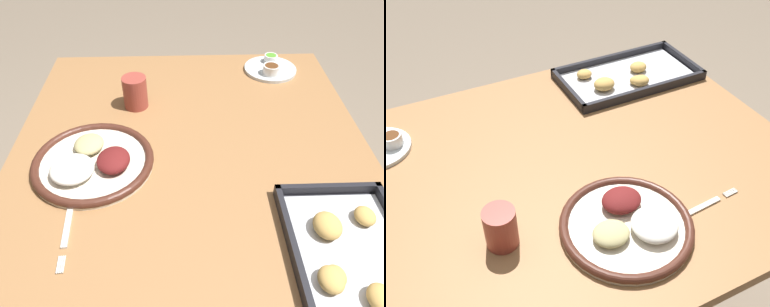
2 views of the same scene
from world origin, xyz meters
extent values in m
cube|color=olive|center=(0.00, 0.00, 0.74)|extent=(1.08, 0.88, 0.03)
cylinder|color=olive|center=(-0.49, -0.39, 0.36)|extent=(0.06, 0.06, 0.72)
cylinder|color=olive|center=(-0.49, 0.39, 0.36)|extent=(0.06, 0.06, 0.72)
cylinder|color=beige|center=(0.00, -0.23, 0.76)|extent=(0.28, 0.28, 0.01)
torus|color=#472319|center=(0.00, -0.23, 0.77)|extent=(0.28, 0.28, 0.02)
ellipsoid|color=white|center=(0.04, -0.26, 0.78)|extent=(0.10, 0.10, 0.03)
ellipsoid|color=maroon|center=(0.02, -0.18, 0.78)|extent=(0.09, 0.07, 0.04)
ellipsoid|color=tan|center=(-0.05, -0.24, 0.78)|extent=(0.08, 0.07, 0.03)
cube|color=silver|center=(0.15, -0.25, 0.76)|extent=(0.15, 0.02, 0.00)
cylinder|color=silver|center=(0.26, -0.25, 0.76)|extent=(0.04, 0.01, 0.00)
cylinder|color=silver|center=(0.26, -0.25, 0.76)|extent=(0.04, 0.01, 0.00)
cylinder|color=silver|center=(0.26, -0.24, 0.76)|extent=(0.04, 0.01, 0.00)
cylinder|color=silver|center=(0.26, -0.24, 0.76)|extent=(0.04, 0.01, 0.00)
cylinder|color=silver|center=(-0.43, 0.27, 0.76)|extent=(0.16, 0.16, 0.01)
cylinder|color=silver|center=(-0.47, 0.27, 0.78)|extent=(0.04, 0.04, 0.02)
cylinder|color=#51992D|center=(-0.47, 0.27, 0.79)|extent=(0.03, 0.03, 0.01)
cylinder|color=silver|center=(-0.39, 0.26, 0.78)|extent=(0.05, 0.05, 0.03)
cylinder|color=#593319|center=(-0.39, 0.26, 0.79)|extent=(0.04, 0.04, 0.01)
cube|color=black|center=(0.31, 0.28, 0.76)|extent=(0.42, 0.22, 0.01)
cube|color=silver|center=(0.31, 0.28, 0.76)|extent=(0.39, 0.21, 0.00)
cube|color=black|center=(0.31, 0.18, 0.77)|extent=(0.42, 0.01, 0.02)
cube|color=black|center=(0.11, 0.28, 0.77)|extent=(0.01, 0.22, 0.02)
ellipsoid|color=tan|center=(0.21, 0.25, 0.78)|extent=(0.06, 0.05, 0.03)
ellipsoid|color=tan|center=(0.32, 0.22, 0.78)|extent=(0.05, 0.04, 0.03)
ellipsoid|color=tan|center=(0.19, 0.33, 0.78)|extent=(0.05, 0.04, 0.03)
ellipsoid|color=tan|center=(0.36, 0.29, 0.78)|extent=(0.05, 0.05, 0.03)
ellipsoid|color=tan|center=(0.31, 0.23, 0.77)|extent=(0.04, 0.04, 0.02)
cylinder|color=#993D33|center=(-0.24, -0.15, 0.80)|extent=(0.07, 0.07, 0.09)
camera|label=1|loc=(0.64, -0.02, 1.35)|focal=35.00mm
camera|label=2|loc=(-0.36, -0.73, 1.48)|focal=42.00mm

